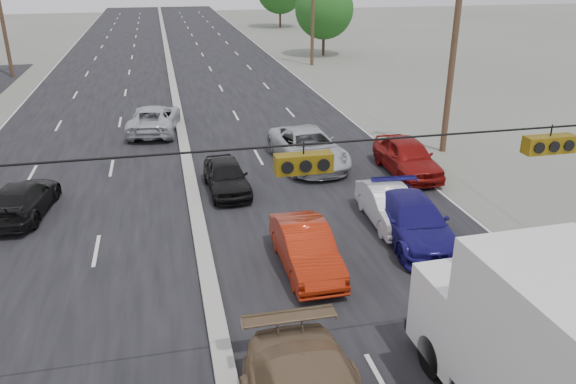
# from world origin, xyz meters

# --- Properties ---
(road_surface) EXTENTS (20.00, 160.00, 0.02)m
(road_surface) POSITION_xyz_m (0.00, 30.00, 0.00)
(road_surface) COLOR black
(road_surface) RESTS_ON ground
(center_median) EXTENTS (0.50, 160.00, 0.20)m
(center_median) POSITION_xyz_m (0.00, 30.00, 0.10)
(center_median) COLOR gray
(center_median) RESTS_ON ground
(utility_pole_left_c) EXTENTS (1.60, 0.30, 10.00)m
(utility_pole_left_c) POSITION_xyz_m (-12.50, 40.00, 5.11)
(utility_pole_left_c) COLOR #422D1E
(utility_pole_left_c) RESTS_ON ground
(utility_pole_right_b) EXTENTS (1.60, 0.30, 10.00)m
(utility_pole_right_b) POSITION_xyz_m (12.50, 15.00, 5.11)
(utility_pole_right_b) COLOR #422D1E
(utility_pole_right_b) RESTS_ON ground
(utility_pole_right_c) EXTENTS (1.60, 0.30, 10.00)m
(utility_pole_right_c) POSITION_xyz_m (12.50, 40.00, 5.11)
(utility_pole_right_c) COLOR #422D1E
(utility_pole_right_c) RESTS_ON ground
(traffic_signals) EXTENTS (25.00, 0.30, 0.54)m
(traffic_signals) POSITION_xyz_m (1.40, 0.00, 5.49)
(traffic_signals) COLOR black
(traffic_signals) RESTS_ON ground
(tree_right_mid) EXTENTS (5.60, 5.60, 7.14)m
(tree_right_mid) POSITION_xyz_m (15.00, 45.00, 4.34)
(tree_right_mid) COLOR #382619
(tree_right_mid) RESTS_ON ground
(box_truck) EXTENTS (2.85, 7.63, 3.84)m
(box_truck) POSITION_xyz_m (5.86, -2.44, 1.97)
(box_truck) COLOR black
(box_truck) RESTS_ON ground
(red_sedan) EXTENTS (1.50, 4.21, 1.38)m
(red_sedan) POSITION_xyz_m (3.00, 5.38, 0.69)
(red_sedan) COLOR #9F2009
(red_sedan) RESTS_ON ground
(queue_car_a) EXTENTS (1.77, 4.00, 1.34)m
(queue_car_a) POSITION_xyz_m (1.40, 12.12, 0.67)
(queue_car_a) COLOR black
(queue_car_a) RESTS_ON ground
(queue_car_b) EXTENTS (1.56, 4.02, 1.30)m
(queue_car_b) POSITION_xyz_m (6.70, 7.87, 0.65)
(queue_car_b) COLOR silver
(queue_car_b) RESTS_ON ground
(queue_car_c) EXTENTS (3.03, 5.86, 1.58)m
(queue_car_c) POSITION_xyz_m (5.48, 14.61, 0.79)
(queue_car_c) COLOR #B1B5B9
(queue_car_c) RESTS_ON ground
(queue_car_d) EXTENTS (2.42, 5.08, 1.43)m
(queue_car_d) POSITION_xyz_m (7.00, 6.44, 0.71)
(queue_car_d) COLOR navy
(queue_car_d) RESTS_ON ground
(queue_car_e) EXTENTS (1.95, 4.68, 1.58)m
(queue_car_e) POSITION_xyz_m (9.41, 12.43, 0.79)
(queue_car_e) COLOR maroon
(queue_car_e) RESTS_ON ground
(oncoming_near) EXTENTS (2.34, 4.58, 1.27)m
(oncoming_near) POSITION_xyz_m (-6.22, 11.49, 0.64)
(oncoming_near) COLOR black
(oncoming_near) RESTS_ON ground
(oncoming_far) EXTENTS (3.14, 5.56, 1.46)m
(oncoming_far) POSITION_xyz_m (-1.40, 21.56, 0.73)
(oncoming_far) COLOR #B3B5BB
(oncoming_far) RESTS_ON ground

